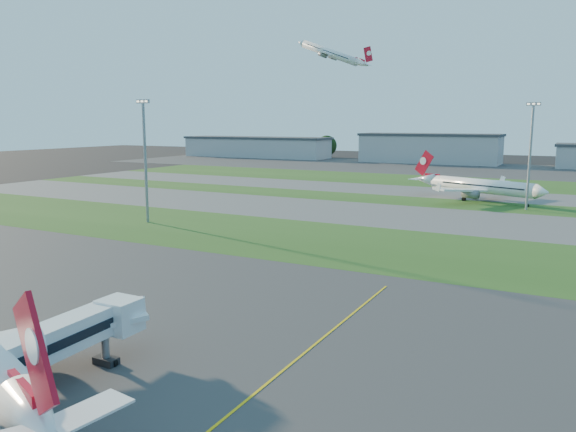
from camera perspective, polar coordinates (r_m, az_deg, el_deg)
The scene contains 18 objects.
ground at distance 51.33m, azimuth -6.51°, elevation -14.98°, with size 700.00×700.00×0.00m, color black.
apron_near at distance 51.33m, azimuth -6.51°, elevation -14.98°, with size 300.00×70.00×0.01m, color #333335.
grass_strip_a at distance 96.60m, azimuth 11.15°, elevation -3.34°, with size 300.00×34.00×0.01m, color #264C19.
taxiway_a at distance 128.01m, azimuth 15.43°, elevation -0.35°, with size 300.00×32.00×0.01m, color #515154.
grass_strip_b at distance 152.25m, azimuth 17.48°, elevation 1.09°, with size 300.00×18.00×0.01m, color #264C19.
taxiway_b at distance 173.76m, azimuth 18.81°, elevation 2.02°, with size 300.00×26.00×0.01m, color #515154.
grass_strip_c at distance 206.23m, azimuth 20.28°, elevation 3.05°, with size 300.00×40.00×0.01m, color #264C19.
apron_far at distance 265.59m, azimuth 22.04°, elevation 4.28°, with size 400.00×80.00×0.01m, color #333335.
yellow_line at distance 48.92m, azimuth -1.46°, elevation -16.21°, with size 0.25×60.00×0.02m, color gold.
airliner_taxiing at distance 159.39m, azimuth 18.95°, elevation 2.86°, with size 35.21×29.92×11.66m.
airliner_departing at distance 267.08m, azimuth 4.35°, elevation 16.17°, with size 35.24×29.91×11.00m.
light_mast_west at distance 121.95m, azimuth -14.32°, elevation 6.24°, with size 3.20×0.70×25.80m.
light_mast_centre at distance 146.99m, azimuth 23.41°, elevation 6.27°, with size 3.20×0.70×25.80m.
hangar_far_west at distance 342.78m, azimuth -3.25°, elevation 7.02°, with size 91.80×23.00×12.20m.
hangar_west at distance 302.31m, azimuth 14.19°, elevation 6.69°, with size 71.40×23.00×15.20m.
tree_far_west at distance 375.52m, azimuth -7.49°, elevation 7.23°, with size 11.00×11.00×12.00m.
tree_west at distance 337.59m, azimuth 3.95°, elevation 7.14°, with size 12.10×12.10×13.20m.
tree_mid_west at distance 308.33m, azimuth 19.20°, elevation 6.17°, with size 9.90×9.90×10.80m.
Camera 1 is at (26.61, -38.39, 21.28)m, focal length 35.00 mm.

